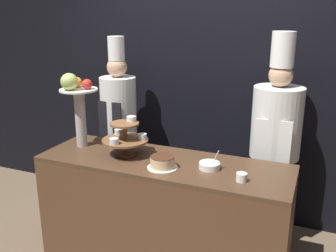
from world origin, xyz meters
name	(u,v)px	position (x,y,z in m)	size (l,w,h in m)	color
wall_back	(205,75)	(0.00, 1.33, 1.40)	(10.00, 0.06, 2.80)	black
buffet_counter	(163,213)	(0.00, 0.31, 0.45)	(1.94, 0.63, 0.89)	brown
tiered_stand	(125,137)	(-0.32, 0.32, 1.04)	(0.36, 0.36, 0.30)	brown
fruit_pedestal	(77,99)	(-0.78, 0.35, 1.30)	(0.31, 0.31, 0.63)	#B2ADA8
cake_round	(162,162)	(0.05, 0.19, 0.93)	(0.22, 0.22, 0.09)	white
cup_white	(242,177)	(0.63, 0.19, 0.92)	(0.07, 0.07, 0.06)	white
serving_bowl_near	(210,166)	(0.37, 0.31, 0.91)	(0.15, 0.15, 0.15)	white
chef_left	(119,120)	(-0.74, 0.95, 0.97)	(0.35, 0.35, 1.77)	black
chef_center_left	(275,138)	(0.74, 0.95, 0.97)	(0.41, 0.41, 1.84)	#38332D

